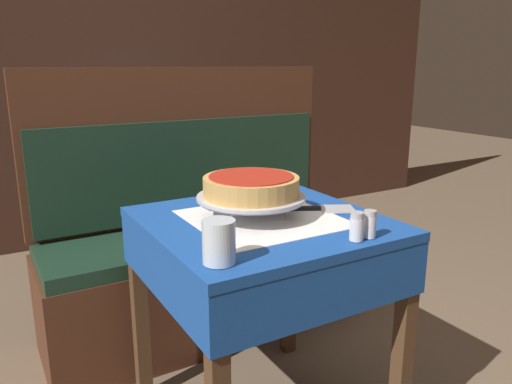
# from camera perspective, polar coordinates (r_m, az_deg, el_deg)

# --- Properties ---
(dining_table_front) EXTENTS (0.71, 0.71, 0.74)m
(dining_table_front) POSITION_cam_1_polar(r_m,az_deg,el_deg) (1.62, 0.80, -6.96)
(dining_table_front) COLOR #194799
(dining_table_front) RESTS_ON ground_plane
(dining_table_rear) EXTENTS (0.76, 0.76, 0.74)m
(dining_table_rear) POSITION_cam_1_polar(r_m,az_deg,el_deg) (3.17, -11.46, 3.77)
(dining_table_rear) COLOR #194799
(dining_table_rear) RESTS_ON ground_plane
(booth_bench) EXTENTS (1.41, 0.47, 1.20)m
(booth_bench) POSITION_cam_1_polar(r_m,az_deg,el_deg) (2.32, -6.33, -7.38)
(booth_bench) COLOR #4C2819
(booth_bench) RESTS_ON ground_plane
(back_wall_panel) EXTENTS (6.00, 0.04, 2.40)m
(back_wall_panel) POSITION_cam_1_polar(r_m,az_deg,el_deg) (3.58, -18.13, 13.56)
(back_wall_panel) COLOR #3D2319
(back_wall_panel) RESTS_ON ground_plane
(pizza_pan_stand) EXTENTS (0.34, 0.34, 0.07)m
(pizza_pan_stand) POSITION_cam_1_polar(r_m,az_deg,el_deg) (1.57, -0.55, -0.74)
(pizza_pan_stand) COLOR #ADADB2
(pizza_pan_stand) RESTS_ON dining_table_front
(deep_dish_pizza) EXTENTS (0.30, 0.30, 0.06)m
(deep_dish_pizza) POSITION_cam_1_polar(r_m,az_deg,el_deg) (1.56, -0.55, 0.75)
(deep_dish_pizza) COLOR tan
(deep_dish_pizza) RESTS_ON pizza_pan_stand
(pizza_server) EXTENTS (0.30, 0.19, 0.01)m
(pizza_server) POSITION_cam_1_polar(r_m,az_deg,el_deg) (1.67, 6.61, -1.92)
(pizza_server) COLOR #BCBCC1
(pizza_server) RESTS_ON dining_table_front
(water_glass_near) EXTENTS (0.08, 0.08, 0.11)m
(water_glass_near) POSITION_cam_1_polar(r_m,az_deg,el_deg) (1.22, -4.26, -5.68)
(water_glass_near) COLOR silver
(water_glass_near) RESTS_ON dining_table_front
(salt_shaker) EXTENTS (0.04, 0.04, 0.08)m
(salt_shaker) POSITION_cam_1_polar(r_m,az_deg,el_deg) (1.40, 11.44, -3.89)
(salt_shaker) COLOR silver
(salt_shaker) RESTS_ON dining_table_front
(pepper_shaker) EXTENTS (0.04, 0.04, 0.08)m
(pepper_shaker) POSITION_cam_1_polar(r_m,az_deg,el_deg) (1.43, 12.86, -3.61)
(pepper_shaker) COLOR silver
(pepper_shaker) RESTS_ON dining_table_front
(napkin_holder) EXTENTS (0.10, 0.05, 0.09)m
(napkin_holder) POSITION_cam_1_polar(r_m,az_deg,el_deg) (1.85, -2.61, 1.10)
(napkin_holder) COLOR #B2B2B7
(napkin_holder) RESTS_ON dining_table_front
(condiment_caddy) EXTENTS (0.14, 0.14, 0.16)m
(condiment_caddy) POSITION_cam_1_polar(r_m,az_deg,el_deg) (3.13, -12.34, 6.10)
(condiment_caddy) COLOR black
(condiment_caddy) RESTS_ON dining_table_rear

